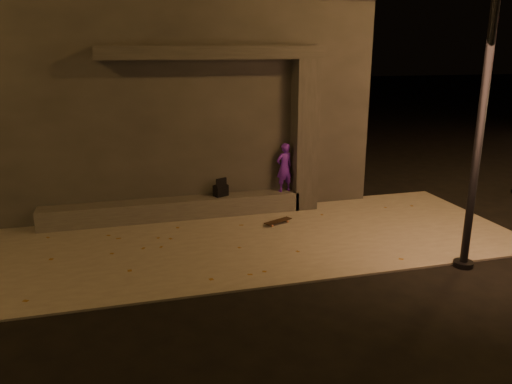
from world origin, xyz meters
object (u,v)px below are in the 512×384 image
object	(u,v)px
street_lamp_0	(490,53)
skateboard	(278,221)
skateboarder	(284,167)
backpack	(221,190)
column	(304,136)

from	to	relation	value
street_lamp_0	skateboard	bearing A→B (deg)	131.10
skateboarder	skateboard	size ratio (longest dim) A/B	1.67
skateboarder	skateboard	distance (m)	1.51
backpack	street_lamp_0	distance (m)	6.35
column	skateboard	world-z (taller)	column
column	skateboarder	distance (m)	0.90
skateboarder	skateboard	bearing A→B (deg)	50.66
skateboarder	street_lamp_0	world-z (taller)	street_lamp_0
skateboarder	street_lamp_0	distance (m)	5.33
skateboarder	backpack	world-z (taller)	skateboarder
backpack	column	bearing A→B (deg)	-24.66
skateboarder	skateboard	xyz separation A→B (m)	(-0.48, -1.04, -0.98)
column	skateboarder	bearing A→B (deg)	180.00
column	backpack	distance (m)	2.40
column	skateboarder	xyz separation A→B (m)	(-0.50, 0.00, -0.75)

